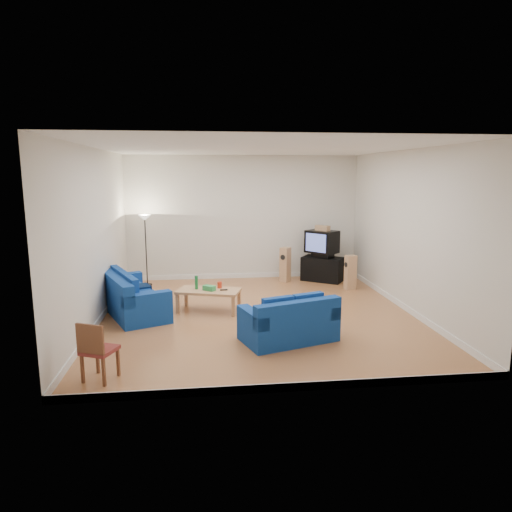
{
  "coord_description": "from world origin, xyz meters",
  "views": [
    {
      "loc": [
        -1.04,
        -8.56,
        2.73
      ],
      "look_at": [
        0.0,
        0.4,
        1.1
      ],
      "focal_mm": 32.0,
      "sensor_mm": 36.0,
      "label": 1
    }
  ],
  "objects": [
    {
      "name": "room",
      "position": [
        0.0,
        0.0,
        1.54
      ],
      "size": [
        6.01,
        6.51,
        3.21
      ],
      "color": "brown",
      "rests_on": "ground"
    },
    {
      "name": "bottle",
      "position": [
        -1.2,
        0.41,
        0.58
      ],
      "size": [
        0.07,
        0.07,
        0.27
      ],
      "primitive_type": "cylinder",
      "rotation": [
        0.0,
        0.0,
        -0.18
      ],
      "color": "#197233",
      "rests_on": "coffee_table"
    },
    {
      "name": "speaker_left",
      "position": [
        1.02,
        2.7,
        0.44
      ],
      "size": [
        0.32,
        0.33,
        0.88
      ],
      "rotation": [
        0.0,
        0.0,
        -0.66
      ],
      "color": "tan",
      "rests_on": "ground"
    },
    {
      "name": "speaker_right",
      "position": [
        2.42,
        1.73,
        0.41
      ],
      "size": [
        0.28,
        0.23,
        0.82
      ],
      "rotation": [
        0.0,
        0.0,
        -1.38
      ],
      "color": "tan",
      "rests_on": "ground"
    },
    {
      "name": "av_receiver",
      "position": [
        2.0,
        2.69,
        0.67
      ],
      "size": [
        0.61,
        0.61,
        0.11
      ],
      "primitive_type": "cube",
      "rotation": [
        0.0,
        0.0,
        -0.73
      ],
      "color": "black",
      "rests_on": "tv_stand"
    },
    {
      "name": "sofa_three_seat",
      "position": [
        -2.5,
        0.37,
        0.3
      ],
      "size": [
        1.65,
        2.25,
        0.8
      ],
      "rotation": [
        0.0,
        0.0,
        -1.15
      ],
      "color": "navy",
      "rests_on": "ground"
    },
    {
      "name": "floor_lamp",
      "position": [
        -2.45,
        2.7,
        1.45
      ],
      "size": [
        0.3,
        0.3,
        1.75
      ],
      "color": "black",
      "rests_on": "ground"
    },
    {
      "name": "tissue_box",
      "position": [
        -0.95,
        0.27,
        0.5
      ],
      "size": [
        0.27,
        0.25,
        0.1
      ],
      "primitive_type": "cube",
      "rotation": [
        0.0,
        0.0,
        -0.65
      ],
      "color": "green",
      "rests_on": "coffee_table"
    },
    {
      "name": "centre_speaker",
      "position": [
        1.97,
        2.7,
        1.37
      ],
      "size": [
        0.36,
        0.4,
        0.13
      ],
      "primitive_type": "cube",
      "rotation": [
        0.0,
        0.0,
        -0.91
      ],
      "color": "tan",
      "rests_on": "television"
    },
    {
      "name": "sofa_loveseat",
      "position": [
        0.34,
        -1.48,
        0.29
      ],
      "size": [
        1.69,
        1.27,
        0.75
      ],
      "rotation": [
        0.0,
        0.0,
        0.32
      ],
      "color": "navy",
      "rests_on": "ground"
    },
    {
      "name": "dining_chair",
      "position": [
        -2.47,
        -2.66,
        0.46
      ],
      "size": [
        0.52,
        0.52,
        0.83
      ],
      "rotation": [
        0.0,
        0.0,
        -0.41
      ],
      "color": "brown",
      "rests_on": "ground"
    },
    {
      "name": "red_canister",
      "position": [
        -0.74,
        0.45,
        0.51
      ],
      "size": [
        0.1,
        0.1,
        0.13
      ],
      "primitive_type": "cylinder",
      "rotation": [
        0.0,
        0.0,
        0.12
      ],
      "color": "red",
      "rests_on": "coffee_table"
    },
    {
      "name": "coffee_table",
      "position": [
        -0.96,
        0.33,
        0.39
      ],
      "size": [
        1.36,
        0.95,
        0.45
      ],
      "rotation": [
        0.0,
        0.0,
        -0.3
      ],
      "color": "tan",
      "rests_on": "ground"
    },
    {
      "name": "tv_stand",
      "position": [
        2.0,
        2.68,
        0.31
      ],
      "size": [
        1.15,
        1.03,
        0.62
      ],
      "primitive_type": "cube",
      "rotation": [
        0.0,
        0.0,
        -0.6
      ],
      "color": "black",
      "rests_on": "ground"
    },
    {
      "name": "television",
      "position": [
        1.97,
        2.73,
        1.01
      ],
      "size": [
        0.9,
        0.91,
        0.57
      ],
      "rotation": [
        0.0,
        0.0,
        -0.84
      ],
      "color": "black",
      "rests_on": "av_receiver"
    },
    {
      "name": "remote",
      "position": [
        -0.66,
        0.25,
        0.46
      ],
      "size": [
        0.16,
        0.06,
        0.02
      ],
      "primitive_type": "cube",
      "rotation": [
        0.0,
        0.0,
        0.1
      ],
      "color": "black",
      "rests_on": "coffee_table"
    }
  ]
}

